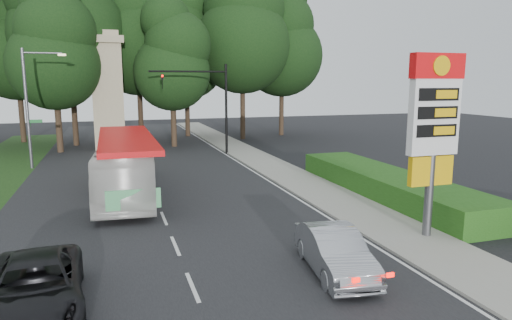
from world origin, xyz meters
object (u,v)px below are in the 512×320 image
object	(u,v)px
gas_station_pylon	(434,121)
transit_bus	(127,166)
sedan_silver	(335,251)
suv_charcoal	(36,288)
traffic_signal_mast	(210,96)
monument	(108,90)
streetlight_signs	(30,103)

from	to	relation	value
gas_station_pylon	transit_bus	distance (m)	15.00
gas_station_pylon	sedan_silver	xyz separation A→B (m)	(-4.83, -1.80, -3.75)
transit_bus	suv_charcoal	xyz separation A→B (m)	(-2.78, -12.07, -0.85)
gas_station_pylon	traffic_signal_mast	xyz separation A→B (m)	(-3.52, 22.00, 0.22)
monument	sedan_silver	xyz separation A→B (m)	(6.37, -29.81, -4.41)
transit_bus	traffic_signal_mast	bearing A→B (deg)	63.42
traffic_signal_mast	streetlight_signs	bearing A→B (deg)	-171.08
gas_station_pylon	transit_bus	world-z (taller)	gas_station_pylon
suv_charcoal	sedan_silver	bearing A→B (deg)	-4.57
sedan_silver	gas_station_pylon	bearing A→B (deg)	28.32
gas_station_pylon	transit_bus	bearing A→B (deg)	135.26
sedan_silver	suv_charcoal	distance (m)	8.40
streetlight_signs	transit_bus	size ratio (longest dim) A/B	0.72
monument	transit_bus	bearing A→B (deg)	-87.57
traffic_signal_mast	transit_bus	bearing A→B (deg)	-120.76
traffic_signal_mast	sedan_silver	world-z (taller)	traffic_signal_mast
monument	traffic_signal_mast	bearing A→B (deg)	-38.00
gas_station_pylon	monument	bearing A→B (deg)	111.80
monument	transit_bus	distance (m)	18.02
streetlight_signs	transit_bus	world-z (taller)	streetlight_signs
traffic_signal_mast	transit_bus	distance (m)	13.91
suv_charcoal	traffic_signal_mast	bearing A→B (deg)	63.77
traffic_signal_mast	suv_charcoal	bearing A→B (deg)	-112.28
traffic_signal_mast	transit_bus	xyz separation A→B (m)	(-6.93, -11.65, -3.13)
traffic_signal_mast	sedan_silver	distance (m)	24.17
transit_bus	suv_charcoal	distance (m)	12.41
traffic_signal_mast	sedan_silver	size ratio (longest dim) A/B	1.70
gas_station_pylon	traffic_signal_mast	distance (m)	22.29
monument	sedan_silver	size ratio (longest dim) A/B	2.37
streetlight_signs	sedan_silver	world-z (taller)	streetlight_signs
streetlight_signs	monument	xyz separation A→B (m)	(4.99, 7.99, 0.67)
transit_bus	sedan_silver	bearing A→B (deg)	-61.00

